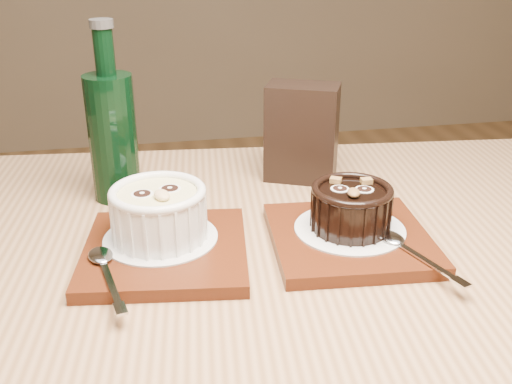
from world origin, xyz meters
The scene contains 11 objects.
table centered at (-0.11, -0.11, 0.66)m, with size 1.27×0.91×0.75m.
tray_left centered at (-0.21, -0.05, 0.76)m, with size 0.18×0.18×0.01m, color #4F200D.
doily_left centered at (-0.21, -0.04, 0.77)m, with size 0.13×0.13×0.00m, color silver.
ramekin_white centered at (-0.21, -0.04, 0.80)m, with size 0.11×0.11×0.06m.
spoon_left centered at (-0.27, -0.10, 0.77)m, with size 0.03×0.13×0.01m, color silver, non-canonical shape.
tray_right centered at (0.01, -0.06, 0.76)m, with size 0.18×0.18×0.01m, color #4F200D.
doily_right centered at (0.01, -0.06, 0.77)m, with size 0.13×0.13×0.00m, color silver.
ramekin_dark centered at (0.01, -0.06, 0.80)m, with size 0.09×0.09×0.06m.
spoon_right centered at (0.06, -0.12, 0.77)m, with size 0.03×0.13×0.01m, color silver, non-canonical shape.
condiment_stand centered at (0.00, 0.14, 0.82)m, with size 0.10×0.06×0.14m, color black.
green_bottle centered at (-0.26, 0.13, 0.84)m, with size 0.06×0.06×0.24m.
Camera 1 is at (-0.22, -0.65, 1.09)m, focal length 42.00 mm.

